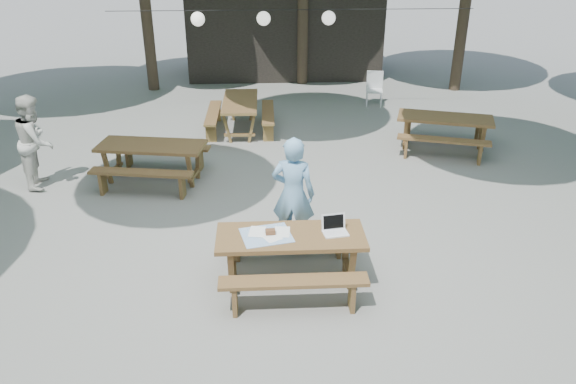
# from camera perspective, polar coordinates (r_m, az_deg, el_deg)

# --- Properties ---
(ground) EXTENTS (80.00, 80.00, 0.00)m
(ground) POSITION_cam_1_polar(r_m,az_deg,el_deg) (9.38, -0.49, -3.13)
(ground) COLOR slate
(ground) RESTS_ON ground
(pavilion) EXTENTS (6.00, 3.00, 2.80)m
(pavilion) POSITION_cam_1_polar(r_m,az_deg,el_deg) (18.99, -0.43, 16.26)
(pavilion) COLOR black
(pavilion) RESTS_ON ground
(main_picnic_table) EXTENTS (2.00, 1.58, 0.75)m
(main_picnic_table) POSITION_cam_1_polar(r_m,az_deg,el_deg) (7.72, 0.28, -6.70)
(main_picnic_table) COLOR #52301D
(main_picnic_table) RESTS_ON ground
(picnic_table_nw) EXTENTS (2.13, 1.87, 0.75)m
(picnic_table_nw) POSITION_cam_1_polar(r_m,az_deg,el_deg) (11.04, -13.55, 2.98)
(picnic_table_nw) COLOR #52301D
(picnic_table_nw) RESTS_ON ground
(picnic_table_ne) EXTENTS (2.28, 2.07, 0.75)m
(picnic_table_ne) POSITION_cam_1_polar(r_m,az_deg,el_deg) (12.75, 15.51, 5.83)
(picnic_table_ne) COLOR #52301D
(picnic_table_ne) RESTS_ON ground
(picnic_table_far_w) EXTENTS (1.60, 2.01, 0.75)m
(picnic_table_far_w) POSITION_cam_1_polar(r_m,az_deg,el_deg) (13.50, -4.84, 7.79)
(picnic_table_far_w) COLOR #52301D
(picnic_table_far_w) RESTS_ON ground
(woman) EXTENTS (0.74, 0.58, 1.78)m
(woman) POSITION_cam_1_polar(r_m,az_deg,el_deg) (8.31, 0.54, -0.22)
(woman) COLOR #74AAD5
(woman) RESTS_ON ground
(second_person) EXTENTS (0.77, 0.93, 1.74)m
(second_person) POSITION_cam_1_polar(r_m,az_deg,el_deg) (11.41, -24.29, 4.73)
(second_person) COLOR beige
(second_person) RESTS_ON ground
(plastic_chair) EXTENTS (0.51, 0.51, 0.90)m
(plastic_chair) POSITION_cam_1_polar(r_m,az_deg,el_deg) (15.68, 8.73, 9.64)
(plastic_chair) COLOR silver
(plastic_chair) RESTS_ON ground
(laptop) EXTENTS (0.37, 0.31, 0.24)m
(laptop) POSITION_cam_1_polar(r_m,az_deg,el_deg) (7.59, 4.75, -3.66)
(laptop) COLOR white
(laptop) RESTS_ON main_picnic_table
(tabletop_clutter) EXTENTS (0.75, 0.68, 0.08)m
(tabletop_clutter) POSITION_cam_1_polar(r_m,az_deg,el_deg) (7.52, -2.11, -4.32)
(tabletop_clutter) COLOR #387BC2
(tabletop_clutter) RESTS_ON main_picnic_table
(paper_lanterns) EXTENTS (9.00, 0.34, 0.38)m
(paper_lanterns) POSITION_cam_1_polar(r_m,az_deg,el_deg) (14.37, -2.44, 17.21)
(paper_lanterns) COLOR black
(paper_lanterns) RESTS_ON ground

